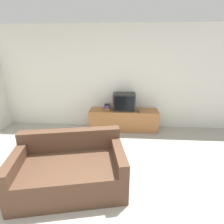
{
  "coord_description": "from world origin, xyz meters",
  "views": [
    {
      "loc": [
        0.21,
        -1.49,
        2.02
      ],
      "look_at": [
        -0.04,
        2.18,
        0.69
      ],
      "focal_mm": 28.0,
      "sensor_mm": 36.0,
      "label": 1
    }
  ],
  "objects_px": {
    "remote_on_stand": "(138,112)",
    "couch": "(70,170)",
    "tv_stand": "(123,120)",
    "television": "(124,102)",
    "book_stack": "(107,107)"
  },
  "relations": [
    {
      "from": "television",
      "to": "couch",
      "type": "distance_m",
      "value": 2.34
    },
    {
      "from": "television",
      "to": "couch",
      "type": "bearing_deg",
      "value": -110.42
    },
    {
      "from": "book_stack",
      "to": "remote_on_stand",
      "type": "distance_m",
      "value": 0.8
    },
    {
      "from": "tv_stand",
      "to": "book_stack",
      "type": "height_order",
      "value": "book_stack"
    },
    {
      "from": "tv_stand",
      "to": "remote_on_stand",
      "type": "xyz_separation_m",
      "value": [
        0.37,
        -0.12,
        0.28
      ]
    },
    {
      "from": "remote_on_stand",
      "to": "tv_stand",
      "type": "bearing_deg",
      "value": 161.31
    },
    {
      "from": "tv_stand",
      "to": "remote_on_stand",
      "type": "relative_size",
      "value": 10.86
    },
    {
      "from": "tv_stand",
      "to": "book_stack",
      "type": "distance_m",
      "value": 0.55
    },
    {
      "from": "remote_on_stand",
      "to": "couch",
      "type": "bearing_deg",
      "value": -120.35
    },
    {
      "from": "couch",
      "to": "television",
      "type": "bearing_deg",
      "value": 57.99
    },
    {
      "from": "television",
      "to": "book_stack",
      "type": "relative_size",
      "value": 2.65
    },
    {
      "from": "tv_stand",
      "to": "television",
      "type": "distance_m",
      "value": 0.49
    },
    {
      "from": "tv_stand",
      "to": "couch",
      "type": "bearing_deg",
      "value": -110.65
    },
    {
      "from": "tv_stand",
      "to": "television",
      "type": "relative_size",
      "value": 3.15
    },
    {
      "from": "book_stack",
      "to": "remote_on_stand",
      "type": "bearing_deg",
      "value": -8.35
    }
  ]
}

